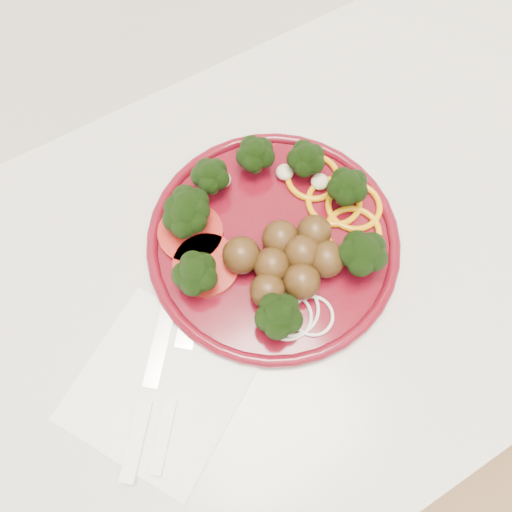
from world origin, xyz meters
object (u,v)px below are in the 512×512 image
plate (271,234)px  fork (169,414)px  knife (145,407)px  napkin (159,388)px

plate → fork: size_ratio=2.06×
plate → fork: plate is taller
knife → fork: size_ratio=1.12×
napkin → knife: 0.03m
fork → napkin: bearing=33.3°
knife → fork: knife is taller
knife → fork: bearing=-97.0°
napkin → fork: bearing=-96.8°
plate → knife: 0.24m
fork → knife: bearing=83.0°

